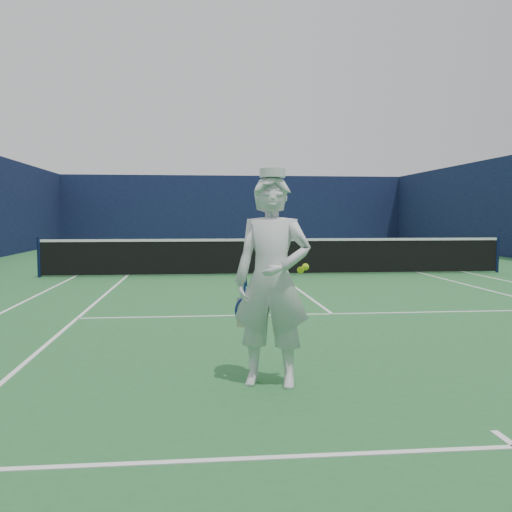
# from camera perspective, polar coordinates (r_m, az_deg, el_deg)

# --- Properties ---
(ground) EXTENTS (80.00, 80.00, 0.00)m
(ground) POSITION_cam_1_polar(r_m,az_deg,el_deg) (15.81, 2.18, -1.88)
(ground) COLOR #276731
(ground) RESTS_ON ground
(court_markings) EXTENTS (11.03, 23.83, 0.01)m
(court_markings) POSITION_cam_1_polar(r_m,az_deg,el_deg) (15.81, 2.18, -1.87)
(court_markings) COLOR white
(court_markings) RESTS_ON ground
(windscreen_fence) EXTENTS (20.12, 36.12, 4.00)m
(windscreen_fence) POSITION_cam_1_polar(r_m,az_deg,el_deg) (15.73, 2.20, 5.38)
(windscreen_fence) COLOR #0E1635
(windscreen_fence) RESTS_ON ground
(tennis_net) EXTENTS (12.88, 0.09, 1.07)m
(tennis_net) POSITION_cam_1_polar(r_m,az_deg,el_deg) (15.76, 2.18, 0.12)
(tennis_net) COLOR #141E4C
(tennis_net) RESTS_ON ground
(tennis_player) EXTENTS (0.84, 0.69, 2.07)m
(tennis_player) POSITION_cam_1_polar(r_m,az_deg,el_deg) (5.43, 1.63, -2.47)
(tennis_player) COLOR white
(tennis_player) RESTS_ON ground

